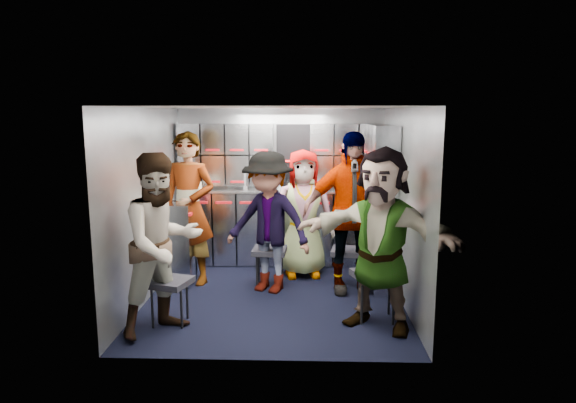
{
  "coord_description": "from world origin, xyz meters",
  "views": [
    {
      "loc": [
        0.33,
        -5.49,
        2.06
      ],
      "look_at": [
        0.14,
        0.35,
        1.03
      ],
      "focal_mm": 32.0,
      "sensor_mm": 36.0,
      "label": 1
    }
  ],
  "objects_px": {
    "attendant_arc_a": "(162,244)",
    "jump_seat_mid_right": "(348,253)",
    "jump_seat_near_left": "(169,284)",
    "jump_seat_mid_left": "(270,252)",
    "jump_seat_center": "(303,242)",
    "jump_seat_near_right": "(377,277)",
    "attendant_standing": "(189,209)",
    "attendant_arc_c": "(303,213)",
    "attendant_arc_e": "(381,239)",
    "attendant_arc_b": "(268,222)",
    "attendant_arc_d": "(350,213)"
  },
  "relations": [
    {
      "from": "jump_seat_near_left",
      "to": "jump_seat_mid_left",
      "type": "relative_size",
      "value": 1.02
    },
    {
      "from": "jump_seat_center",
      "to": "jump_seat_mid_right",
      "type": "xyz_separation_m",
      "value": [
        0.54,
        -0.57,
        0.01
      ]
    },
    {
      "from": "jump_seat_mid_right",
      "to": "attendant_arc_d",
      "type": "bearing_deg",
      "value": -90.0
    },
    {
      "from": "jump_seat_near_left",
      "to": "attendant_standing",
      "type": "height_order",
      "value": "attendant_standing"
    },
    {
      "from": "attendant_arc_c",
      "to": "attendant_arc_e",
      "type": "xyz_separation_m",
      "value": [
        0.74,
        -1.58,
        0.07
      ]
    },
    {
      "from": "jump_seat_near_left",
      "to": "attendant_arc_b",
      "type": "height_order",
      "value": "attendant_arc_b"
    },
    {
      "from": "jump_seat_mid_left",
      "to": "attendant_standing",
      "type": "height_order",
      "value": "attendant_standing"
    },
    {
      "from": "attendant_arc_a",
      "to": "attendant_arc_b",
      "type": "distance_m",
      "value": 1.46
    },
    {
      "from": "jump_seat_mid_left",
      "to": "jump_seat_center",
      "type": "distance_m",
      "value": 0.71
    },
    {
      "from": "jump_seat_near_left",
      "to": "attendant_arc_c",
      "type": "height_order",
      "value": "attendant_arc_c"
    },
    {
      "from": "jump_seat_mid_left",
      "to": "attendant_arc_e",
      "type": "bearing_deg",
      "value": -45.92
    },
    {
      "from": "jump_seat_mid_left",
      "to": "jump_seat_near_right",
      "type": "xyz_separation_m",
      "value": [
        1.13,
        -0.99,
        0.03
      ]
    },
    {
      "from": "attendant_arc_e",
      "to": "jump_seat_near_left",
      "type": "bearing_deg",
      "value": -150.58
    },
    {
      "from": "jump_seat_mid_left",
      "to": "attendant_arc_c",
      "type": "height_order",
      "value": "attendant_arc_c"
    },
    {
      "from": "jump_seat_near_right",
      "to": "attendant_standing",
      "type": "relative_size",
      "value": 0.29
    },
    {
      "from": "attendant_standing",
      "to": "jump_seat_mid_left",
      "type": "bearing_deg",
      "value": 9.81
    },
    {
      "from": "jump_seat_near_left",
      "to": "attendant_arc_a",
      "type": "bearing_deg",
      "value": -90.0
    },
    {
      "from": "jump_seat_mid_right",
      "to": "jump_seat_near_right",
      "type": "bearing_deg",
      "value": -78.83
    },
    {
      "from": "jump_seat_center",
      "to": "attendant_arc_a",
      "type": "distance_m",
      "value": 2.36
    },
    {
      "from": "jump_seat_mid_left",
      "to": "attendant_arc_c",
      "type": "relative_size",
      "value": 0.29
    },
    {
      "from": "jump_seat_mid_left",
      "to": "attendant_arc_c",
      "type": "distance_m",
      "value": 0.69
    },
    {
      "from": "jump_seat_mid_left",
      "to": "jump_seat_near_right",
      "type": "bearing_deg",
      "value": -41.14
    },
    {
      "from": "attendant_arc_d",
      "to": "jump_seat_mid_left",
      "type": "bearing_deg",
      "value": 165.56
    },
    {
      "from": "jump_seat_mid_left",
      "to": "attendant_arc_d",
      "type": "relative_size",
      "value": 0.25
    },
    {
      "from": "attendant_arc_a",
      "to": "attendant_standing",
      "type": "bearing_deg",
      "value": 48.09
    },
    {
      "from": "jump_seat_mid_right",
      "to": "attendant_arc_b",
      "type": "height_order",
      "value": "attendant_arc_b"
    },
    {
      "from": "jump_seat_mid_right",
      "to": "attendant_arc_c",
      "type": "distance_m",
      "value": 0.77
    },
    {
      "from": "jump_seat_near_left",
      "to": "attendant_arc_c",
      "type": "relative_size",
      "value": 0.29
    },
    {
      "from": "jump_seat_mid_right",
      "to": "jump_seat_near_right",
      "type": "relative_size",
      "value": 0.85
    },
    {
      "from": "attendant_standing",
      "to": "attendant_arc_d",
      "type": "bearing_deg",
      "value": 7.77
    },
    {
      "from": "attendant_arc_d",
      "to": "jump_seat_mid_right",
      "type": "bearing_deg",
      "value": 84.84
    },
    {
      "from": "jump_seat_near_left",
      "to": "attendant_arc_a",
      "type": "distance_m",
      "value": 0.48
    },
    {
      "from": "jump_seat_mid_left",
      "to": "jump_seat_center",
      "type": "relative_size",
      "value": 1.02
    },
    {
      "from": "attendant_arc_e",
      "to": "attendant_standing",
      "type": "bearing_deg",
      "value": 178.98
    },
    {
      "from": "jump_seat_mid_right",
      "to": "attendant_arc_b",
      "type": "xyz_separation_m",
      "value": [
        -0.93,
        -0.21,
        0.41
      ]
    },
    {
      "from": "attendant_arc_a",
      "to": "attendant_arc_b",
      "type": "relative_size",
      "value": 1.05
    },
    {
      "from": "jump_seat_near_left",
      "to": "jump_seat_mid_left",
      "type": "xyz_separation_m",
      "value": [
        0.9,
        1.15,
        0.01
      ]
    },
    {
      "from": "jump_seat_near_left",
      "to": "jump_seat_mid_right",
      "type": "xyz_separation_m",
      "value": [
        1.83,
        1.18,
        -0.0
      ]
    },
    {
      "from": "attendant_arc_b",
      "to": "attendant_arc_c",
      "type": "height_order",
      "value": "attendant_arc_b"
    },
    {
      "from": "jump_seat_near_left",
      "to": "jump_seat_near_right",
      "type": "bearing_deg",
      "value": 4.66
    },
    {
      "from": "attendant_arc_b",
      "to": "attendant_arc_e",
      "type": "xyz_separation_m",
      "value": [
        1.13,
        -0.99,
        0.06
      ]
    },
    {
      "from": "attendant_arc_a",
      "to": "attendant_arc_d",
      "type": "xyz_separation_m",
      "value": [
        1.83,
        1.18,
        0.07
      ]
    },
    {
      "from": "attendant_arc_b",
      "to": "attendant_arc_a",
      "type": "bearing_deg",
      "value": -103.37
    },
    {
      "from": "attendant_arc_a",
      "to": "jump_seat_mid_right",
      "type": "bearing_deg",
      "value": -8.1
    },
    {
      "from": "jump_seat_near_right",
      "to": "attendant_arc_c",
      "type": "xyz_separation_m",
      "value": [
        -0.74,
        1.4,
        0.36
      ]
    },
    {
      "from": "attendant_arc_a",
      "to": "attendant_arc_e",
      "type": "xyz_separation_m",
      "value": [
        2.03,
        0.17,
        0.02
      ]
    },
    {
      "from": "jump_seat_center",
      "to": "jump_seat_mid_right",
      "type": "height_order",
      "value": "jump_seat_mid_right"
    },
    {
      "from": "jump_seat_near_right",
      "to": "attendant_arc_c",
      "type": "bearing_deg",
      "value": 117.77
    },
    {
      "from": "attendant_arc_b",
      "to": "attendant_arc_d",
      "type": "height_order",
      "value": "attendant_arc_d"
    },
    {
      "from": "jump_seat_center",
      "to": "attendant_arc_a",
      "type": "xyz_separation_m",
      "value": [
        -1.29,
        -1.93,
        0.46
      ]
    }
  ]
}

